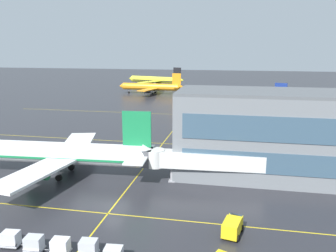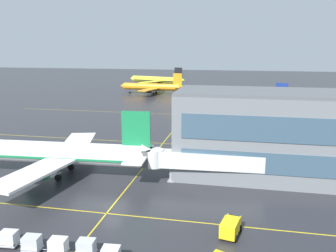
{
  "view_description": "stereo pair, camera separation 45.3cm",
  "coord_description": "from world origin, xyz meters",
  "px_view_note": "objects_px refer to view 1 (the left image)",
  "views": [
    {
      "loc": [
        16.94,
        -44.39,
        22.77
      ],
      "look_at": [
        0.66,
        37.88,
        3.63
      ],
      "focal_mm": 37.51,
      "sensor_mm": 36.0,
      "label": 1
    },
    {
      "loc": [
        17.39,
        -44.3,
        22.77
      ],
      "look_at": [
        0.66,
        37.88,
        3.63
      ],
      "focal_mm": 37.51,
      "sensor_mm": 36.0,
      "label": 2
    }
  ],
  "objects_px": {
    "airliner_front_gate": "(56,153)",
    "jet_bridge": "(197,160)",
    "baggage_cart_row_middle": "(60,246)",
    "airliner_second_row": "(272,121)",
    "airliner_far_left_stand": "(151,87)",
    "baggage_cart_row_leftmost": "(11,239)",
    "service_truck_catering": "(233,226)",
    "airliner_third_row": "(244,100)",
    "airliner_far_right_stand": "(156,80)",
    "baggage_cart_row_fourth": "(88,248)",
    "baggage_cart_row_second": "(34,244)"
  },
  "relations": [
    {
      "from": "airliner_far_left_stand",
      "to": "service_truck_catering",
      "type": "xyz_separation_m",
      "value": [
        41.11,
        -125.12,
        -2.3
      ]
    },
    {
      "from": "baggage_cart_row_second",
      "to": "baggage_cart_row_middle",
      "type": "xyz_separation_m",
      "value": [
        3.2,
        0.1,
        0.0
      ]
    },
    {
      "from": "baggage_cart_row_middle",
      "to": "baggage_cart_row_fourth",
      "type": "bearing_deg",
      "value": 6.14
    },
    {
      "from": "airliner_far_right_stand",
      "to": "baggage_cart_row_fourth",
      "type": "xyz_separation_m",
      "value": [
        31.02,
        -165.27,
        -2.81
      ]
    },
    {
      "from": "baggage_cart_row_middle",
      "to": "jet_bridge",
      "type": "relative_size",
      "value": 0.13
    },
    {
      "from": "airliner_front_gate",
      "to": "jet_bridge",
      "type": "distance_m",
      "value": 25.21
    },
    {
      "from": "service_truck_catering",
      "to": "baggage_cart_row_leftmost",
      "type": "height_order",
      "value": "service_truck_catering"
    },
    {
      "from": "baggage_cart_row_second",
      "to": "baggage_cart_row_fourth",
      "type": "bearing_deg",
      "value": 3.96
    },
    {
      "from": "airliner_front_gate",
      "to": "airliner_third_row",
      "type": "relative_size",
      "value": 1.2
    },
    {
      "from": "service_truck_catering",
      "to": "airliner_second_row",
      "type": "bearing_deg",
      "value": 80.22
    },
    {
      "from": "airliner_front_gate",
      "to": "airliner_far_left_stand",
      "type": "bearing_deg",
      "value": 95.02
    },
    {
      "from": "service_truck_catering",
      "to": "airliner_third_row",
      "type": "bearing_deg",
      "value": 88.36
    },
    {
      "from": "airliner_third_row",
      "to": "baggage_cart_row_fourth",
      "type": "distance_m",
      "value": 99.56
    },
    {
      "from": "airliner_second_row",
      "to": "baggage_cart_row_fourth",
      "type": "distance_m",
      "value": 64.46
    },
    {
      "from": "baggage_cart_row_second",
      "to": "service_truck_catering",
      "type": "bearing_deg",
      "value": 20.15
    },
    {
      "from": "baggage_cart_row_fourth",
      "to": "airliner_far_left_stand",
      "type": "bearing_deg",
      "value": 100.89
    },
    {
      "from": "airliner_far_right_stand",
      "to": "baggage_cart_row_leftmost",
      "type": "xyz_separation_m",
      "value": [
        21.43,
        -165.33,
        -2.81
      ]
    },
    {
      "from": "airliner_front_gate",
      "to": "baggage_cart_row_fourth",
      "type": "height_order",
      "value": "airliner_front_gate"
    },
    {
      "from": "airliner_far_left_stand",
      "to": "jet_bridge",
      "type": "bearing_deg",
      "value": -72.27
    },
    {
      "from": "airliner_front_gate",
      "to": "baggage_cart_row_middle",
      "type": "height_order",
      "value": "airliner_front_gate"
    },
    {
      "from": "baggage_cart_row_leftmost",
      "to": "airliner_second_row",
      "type": "bearing_deg",
      "value": 60.22
    },
    {
      "from": "service_truck_catering",
      "to": "baggage_cart_row_middle",
      "type": "bearing_deg",
      "value": -157.02
    },
    {
      "from": "airliner_third_row",
      "to": "airliner_far_left_stand",
      "type": "bearing_deg",
      "value": 141.4
    },
    {
      "from": "baggage_cart_row_leftmost",
      "to": "jet_bridge",
      "type": "relative_size",
      "value": 0.13
    },
    {
      "from": "baggage_cart_row_middle",
      "to": "jet_bridge",
      "type": "bearing_deg",
      "value": 62.42
    },
    {
      "from": "airliner_third_row",
      "to": "baggage_cart_row_middle",
      "type": "relative_size",
      "value": 11.6
    },
    {
      "from": "airliner_far_right_stand",
      "to": "jet_bridge",
      "type": "height_order",
      "value": "airliner_far_right_stand"
    },
    {
      "from": "airliner_far_left_stand",
      "to": "service_truck_catering",
      "type": "height_order",
      "value": "airliner_far_left_stand"
    },
    {
      "from": "airliner_far_left_stand",
      "to": "baggage_cart_row_fourth",
      "type": "relative_size",
      "value": 11.65
    },
    {
      "from": "baggage_cart_row_fourth",
      "to": "jet_bridge",
      "type": "xyz_separation_m",
      "value": [
        9.35,
        23.67,
        3.06
      ]
    },
    {
      "from": "baggage_cart_row_leftmost",
      "to": "baggage_cart_row_second",
      "type": "relative_size",
      "value": 1.0
    },
    {
      "from": "airliner_second_row",
      "to": "baggage_cart_row_leftmost",
      "type": "distance_m",
      "value": 68.74
    },
    {
      "from": "baggage_cart_row_leftmost",
      "to": "jet_bridge",
      "type": "xyz_separation_m",
      "value": [
        18.94,
        23.73,
        3.06
      ]
    },
    {
      "from": "airliner_third_row",
      "to": "baggage_cart_row_middle",
      "type": "height_order",
      "value": "airliner_third_row"
    },
    {
      "from": "airliner_third_row",
      "to": "service_truck_catering",
      "type": "xyz_separation_m",
      "value": [
        -2.59,
        -90.24,
        -2.35
      ]
    },
    {
      "from": "airliner_front_gate",
      "to": "airliner_second_row",
      "type": "bearing_deg",
      "value": 42.62
    },
    {
      "from": "airliner_front_gate",
      "to": "airliner_second_row",
      "type": "xyz_separation_m",
      "value": [
        40.36,
        37.14,
        -0.35
      ]
    },
    {
      "from": "airliner_far_right_stand",
      "to": "baggage_cart_row_second",
      "type": "bearing_deg",
      "value": -81.55
    },
    {
      "from": "airliner_front_gate",
      "to": "jet_bridge",
      "type": "relative_size",
      "value": 1.79
    },
    {
      "from": "airliner_far_left_stand",
      "to": "baggage_cart_row_second",
      "type": "relative_size",
      "value": 11.65
    },
    {
      "from": "airliner_front_gate",
      "to": "airliner_far_right_stand",
      "type": "xyz_separation_m",
      "value": [
        -15.18,
        142.86,
        -0.32
      ]
    },
    {
      "from": "service_truck_catering",
      "to": "baggage_cart_row_second",
      "type": "xyz_separation_m",
      "value": [
        -21.97,
        -8.06,
        -0.17
      ]
    },
    {
      "from": "airliner_second_row",
      "to": "airliner_far_right_stand",
      "type": "relative_size",
      "value": 1.01
    },
    {
      "from": "airliner_far_right_stand",
      "to": "airliner_second_row",
      "type": "bearing_deg",
      "value": -62.28
    },
    {
      "from": "airliner_second_row",
      "to": "baggage_cart_row_leftmost",
      "type": "height_order",
      "value": "airliner_second_row"
    },
    {
      "from": "airliner_far_left_stand",
      "to": "airliner_front_gate",
      "type": "bearing_deg",
      "value": -84.98
    },
    {
      "from": "airliner_second_row",
      "to": "baggage_cart_row_leftmost",
      "type": "bearing_deg",
      "value": -119.78
    },
    {
      "from": "airliner_far_right_stand",
      "to": "jet_bridge",
      "type": "distance_m",
      "value": 147.24
    },
    {
      "from": "airliner_far_left_stand",
      "to": "baggage_cart_row_leftmost",
      "type": "relative_size",
      "value": 11.65
    },
    {
      "from": "baggage_cart_row_second",
      "to": "jet_bridge",
      "type": "distance_m",
      "value": 28.96
    }
  ]
}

